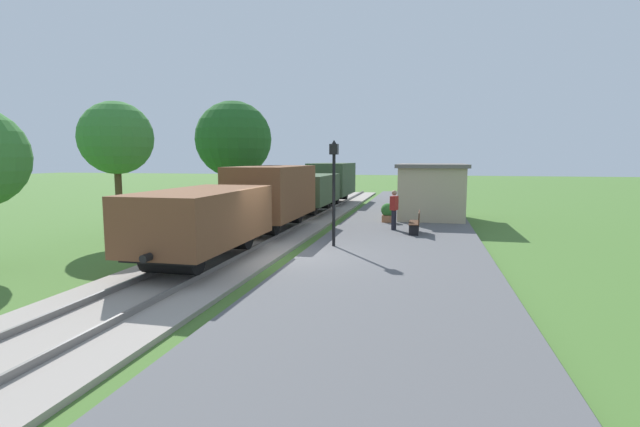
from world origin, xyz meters
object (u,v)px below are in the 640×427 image
Objects in this scene: freight_train at (296,193)px; tree_trackside_mid at (116,138)px; bench_near_hut at (416,222)px; person_waiting at (394,208)px; lamp_post_near at (334,173)px; potted_planter at (388,212)px; station_hut at (431,190)px; tree_trackside_far at (234,139)px; bench_down_platform at (420,199)px.

freight_train is 4.62× the size of tree_trackside_mid.
tree_trackside_mid is (-12.03, -2.47, 3.41)m from bench_near_hut.
person_waiting is 0.46× the size of lamp_post_near.
freight_train reaches higher than person_waiting.
lamp_post_near is (-1.34, -6.64, 2.08)m from potted_planter.
tree_trackside_far is (-10.36, -1.91, 2.67)m from station_hut.
tree_trackside_mid is at bearing -146.06° from station_hut.
bench_down_platform is at bearing 90.00° from bench_near_hut.
bench_near_hut is 1.29m from person_waiting.
bench_near_hut is 4.92m from lamp_post_near.
tree_trackside_far reaches higher than freight_train.
tree_trackside_mid reaches higher than freight_train.
bench_down_platform is at bearing 35.43° from tree_trackside_far.
person_waiting reaches higher than bench_near_hut.
person_waiting is (5.22, -2.96, -0.37)m from freight_train.
tree_trackside_mid reaches higher than potted_planter.
tree_trackside_far is (-3.56, 0.44, 2.77)m from freight_train.
bench_down_platform is 1.64× the size of potted_planter.
lamp_post_near is (-2.76, -3.50, 2.08)m from bench_near_hut.
bench_down_platform is at bearing 79.88° from potted_planter.
bench_down_platform is 0.88× the size of person_waiting.
tree_trackside_far is (-8.32, 1.01, 3.60)m from potted_planter.
potted_planter is (-1.42, -7.94, 0.00)m from bench_down_platform.
bench_near_hut is at bearing -95.89° from station_hut.
tree_trackside_mid is at bearing -152.18° from potted_planter.
bench_near_hut and bench_down_platform have the same top height.
potted_planter is at bearing -58.78° from person_waiting.
bench_down_platform is at bearing 79.29° from lamp_post_near.
bench_near_hut is 0.24× the size of tree_trackside_far.
bench_near_hut is at bearing 51.81° from lamp_post_near.
tree_trackside_far is at bearing 173.08° from potted_planter.
tree_trackside_mid is 0.89× the size of tree_trackside_far.
potted_planter is 7.08m from lamp_post_near.
lamp_post_near reaches higher than station_hut.
potted_planter is at bearing 78.59° from lamp_post_near.
station_hut is at bearing 10.42° from tree_trackside_far.
station_hut is at bearing 84.11° from bench_near_hut.
tree_trackside_mid is at bearing 173.64° from lamp_post_near.
freight_train reaches higher than bench_down_platform.
station_hut is 5.14m from bench_down_platform.
bench_down_platform is 0.24× the size of tree_trackside_far.
station_hut is 3.87× the size of bench_down_platform.
bench_near_hut is 0.88× the size of person_waiting.
bench_down_platform is 12.48m from tree_trackside_far.
tree_trackside_mid is at bearing -131.63° from bench_down_platform.
freight_train is 4.53m from tree_trackside_far.
freight_train reaches higher than potted_planter.
person_waiting is at bearing 16.15° from tree_trackside_mid.
freight_train is 15.20× the size of person_waiting.
tree_trackside_far reaches higher than tree_trackside_mid.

